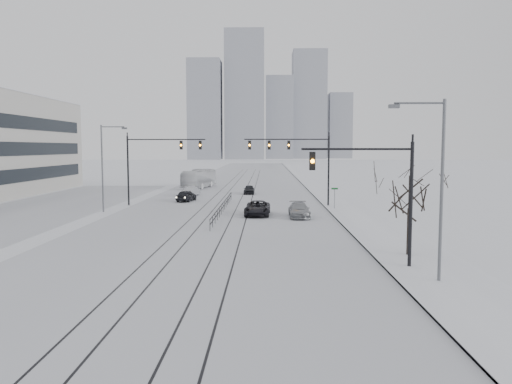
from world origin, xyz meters
name	(u,v)px	position (x,y,z in m)	size (l,w,h in m)	color
ground	(164,301)	(0.00, 0.00, 0.00)	(500.00, 500.00, 0.00)	white
road	(239,188)	(0.00, 60.00, 0.01)	(22.00, 260.00, 0.02)	silver
sidewalk_east	(322,188)	(13.50, 60.00, 0.08)	(5.00, 260.00, 0.16)	white
curb	(307,188)	(11.05, 60.00, 0.06)	(0.10, 260.00, 0.12)	gray
parking_strip	(53,206)	(-20.00, 35.00, 0.01)	(14.00, 60.00, 0.03)	silver
tram_rails	(230,201)	(0.00, 40.00, 0.02)	(5.30, 180.00, 0.01)	black
skyline	(268,106)	(5.02, 273.63, 30.65)	(96.00, 48.00, 72.00)	#90939E
traffic_mast_near	(382,187)	(10.79, 6.00, 4.56)	(6.10, 0.37, 7.00)	black
traffic_mast_ne	(299,156)	(8.15, 34.99, 5.76)	(9.60, 0.37, 8.00)	black
traffic_mast_nw	(153,157)	(-8.52, 36.00, 5.57)	(9.10, 0.37, 8.00)	black
street_light_east	(436,178)	(12.70, 3.00, 5.21)	(2.73, 0.25, 9.00)	#595B60
street_light_west	(105,162)	(-12.20, 30.00, 5.21)	(2.73, 0.25, 9.00)	#595B60
bare_tree	(410,184)	(13.20, 9.00, 4.49)	(4.40, 4.40, 6.10)	black
median_fence	(223,207)	(0.00, 30.00, 0.53)	(0.06, 24.00, 1.00)	black
street_sign	(335,195)	(11.80, 32.00, 1.61)	(0.70, 0.06, 2.40)	#595B60
sedan_sb_inner	(186,196)	(-5.48, 40.23, 0.70)	(1.66, 4.12, 1.40)	black
sedan_sb_outer	(191,191)	(-5.84, 46.98, 0.67)	(1.42, 4.06, 1.34)	#B1B4B9
sedan_nb_front	(257,208)	(3.62, 27.48, 0.71)	(2.37, 5.14, 1.43)	black
sedan_nb_right	(299,210)	(7.64, 26.20, 0.69)	(1.94, 4.77, 1.38)	gray
sedan_nb_far	(249,190)	(2.00, 50.29, 0.63)	(1.49, 3.71, 1.27)	black
box_truck	(199,179)	(-6.60, 60.54, 1.53)	(2.57, 10.97, 3.06)	silver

